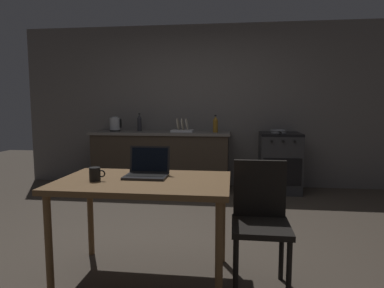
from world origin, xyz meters
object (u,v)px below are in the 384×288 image
object	(u,v)px
electric_kettle	(115,124)
dining_table	(144,190)
stove_oven	(280,162)
laptop	(147,171)
coffee_mug	(95,174)
bottle_b	(139,123)
chair	(260,215)
frying_pan	(279,131)
bottle	(215,124)
dish_rack	(183,129)

from	to	relation	value
electric_kettle	dining_table	bearing A→B (deg)	-66.24
stove_oven	dining_table	size ratio (longest dim) A/B	0.71
dining_table	laptop	distance (m)	0.16
coffee_mug	bottle_b	distance (m)	2.99
laptop	chair	bearing A→B (deg)	-12.45
dining_table	electric_kettle	bearing A→B (deg)	113.76
dining_table	electric_kettle	size ratio (longest dim) A/B	5.50
bottle_b	coffee_mug	bearing A→B (deg)	-80.23
chair	frying_pan	distance (m)	2.82
stove_oven	coffee_mug	bearing A→B (deg)	-120.71
chair	bottle_b	xyz separation A→B (m)	(-1.69, 2.86, 0.51)
dining_table	coffee_mug	world-z (taller)	coffee_mug
bottle	dish_rack	distance (m)	0.52
laptop	coffee_mug	world-z (taller)	laptop
stove_oven	electric_kettle	xyz separation A→B (m)	(-2.58, 0.00, 0.56)
bottle	frying_pan	world-z (taller)	bottle
electric_kettle	dish_rack	world-z (taller)	electric_kettle
stove_oven	frying_pan	size ratio (longest dim) A/B	2.16
dining_table	electric_kettle	distance (m)	3.05
electric_kettle	coffee_mug	bearing A→B (deg)	-72.79
dish_rack	bottle_b	bearing A→B (deg)	173.59
coffee_mug	bottle	bearing A→B (deg)	75.62
stove_oven	frying_pan	xyz separation A→B (m)	(-0.03, -0.03, 0.47)
frying_pan	bottle_b	distance (m)	2.18
dining_table	laptop	size ratio (longest dim) A/B	3.95
electric_kettle	bottle_b	size ratio (longest dim) A/B	0.81
bottle	bottle_b	distance (m)	1.23
frying_pan	stove_oven	bearing A→B (deg)	39.35
stove_oven	laptop	xyz separation A→B (m)	(-1.36, -2.67, 0.35)
dining_table	chair	bearing A→B (deg)	-0.04
stove_oven	laptop	bearing A→B (deg)	-117.00
frying_pan	coffee_mug	distance (m)	3.29
frying_pan	coffee_mug	xyz separation A→B (m)	(-1.66, -2.83, -0.12)
dining_table	coffee_mug	xyz separation A→B (m)	(-0.34, -0.08, 0.13)
stove_oven	coffee_mug	world-z (taller)	stove_oven
dish_rack	electric_kettle	bearing A→B (deg)	180.00
stove_oven	dish_rack	size ratio (longest dim) A/B	2.64
chair	bottle	size ratio (longest dim) A/B	3.39
stove_oven	bottle	size ratio (longest dim) A/B	3.38
coffee_mug	laptop	bearing A→B (deg)	29.08
laptop	frying_pan	bearing A→B (deg)	58.14
laptop	coffee_mug	xyz separation A→B (m)	(-0.34, -0.19, 0.00)
dining_table	bottle_b	distance (m)	3.00
bottle	dish_rack	world-z (taller)	bottle
stove_oven	bottle_b	xyz separation A→B (m)	(-2.20, 0.08, 0.58)
dining_table	dish_rack	distance (m)	2.80
dish_rack	chair	bearing A→B (deg)	-70.54
chair	dish_rack	distance (m)	2.98
dining_table	chair	world-z (taller)	chair
frying_pan	dining_table	bearing A→B (deg)	-115.75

